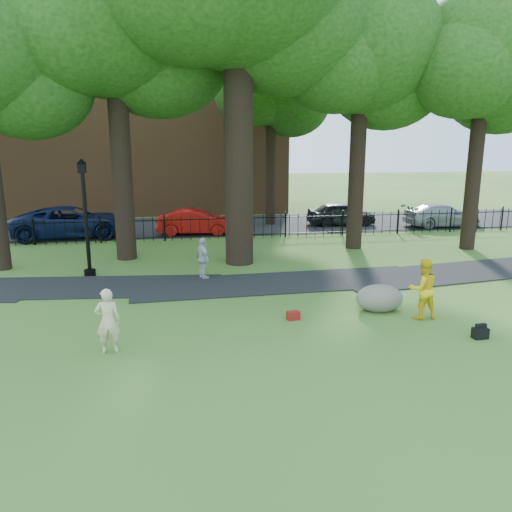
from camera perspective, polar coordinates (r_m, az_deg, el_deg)
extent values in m
plane|color=#375E20|center=(13.34, 2.07, -7.94)|extent=(120.00, 120.00, 0.00)
cube|color=black|center=(17.16, 2.78, -3.11)|extent=(36.07, 3.85, 0.03)
cube|color=black|center=(28.71, -4.25, 3.48)|extent=(80.00, 7.00, 0.02)
cube|color=black|center=(24.62, -3.44, 4.29)|extent=(44.00, 0.04, 0.04)
cube|color=black|center=(24.76, -3.41, 2.37)|extent=(44.00, 0.04, 0.04)
cube|color=brown|center=(36.25, -12.14, 14.75)|extent=(18.00, 8.00, 12.00)
cylinder|color=black|center=(19.37, -2.02, 14.47)|extent=(1.10, 1.10, 10.50)
ellipsoid|color=#173C10|center=(21.20, 3.09, 25.38)|extent=(6.72, 6.72, 5.71)
ellipsoid|color=#173C10|center=(21.19, -24.60, 17.48)|extent=(4.80, 4.80, 4.08)
cylinder|color=black|center=(20.80, -15.23, 12.01)|extent=(0.80, 0.80, 9.10)
ellipsoid|color=#173C10|center=(21.29, -16.08, 25.04)|extent=(7.20, 7.20, 6.12)
ellipsoid|color=#173C10|center=(21.85, -11.04, 21.50)|extent=(5.76, 5.76, 4.90)
ellipsoid|color=#173C10|center=(20.63, -20.49, 22.93)|extent=(5.40, 5.40, 4.59)
cylinder|color=black|center=(22.66, 11.53, 11.37)|extent=(0.70, 0.70, 8.40)
ellipsoid|color=#173C10|center=(22.98, 12.07, 22.49)|extent=(6.60, 6.60, 5.61)
ellipsoid|color=#173C10|center=(24.12, 14.66, 19.02)|extent=(5.28, 5.28, 4.49)
ellipsoid|color=#173C10|center=(21.82, 9.18, 21.21)|extent=(4.95, 4.95, 4.21)
cylinder|color=black|center=(24.03, 23.78, 10.21)|extent=(0.64, 0.64, 8.05)
ellipsoid|color=#173C10|center=(24.27, 24.76, 20.25)|extent=(6.20, 6.20, 5.27)
ellipsoid|color=#173C10|center=(25.54, 26.22, 17.09)|extent=(4.96, 4.96, 4.22)
ellipsoid|color=#173C10|center=(23.01, 22.78, 19.14)|extent=(4.65, 4.65, 3.95)
imported|color=beige|center=(11.95, -16.57, -7.12)|extent=(0.58, 0.40, 1.54)
imported|color=yellow|center=(14.35, 18.52, -3.57)|extent=(0.82, 0.64, 1.68)
imported|color=#BABABF|center=(17.57, -6.09, -0.28)|extent=(0.66, 0.94, 1.49)
ellipsoid|color=slate|center=(14.84, 13.95, -4.50)|extent=(1.64, 1.44, 0.80)
cylinder|color=black|center=(18.66, -18.82, 3.31)|extent=(0.14, 0.14, 3.68)
cylinder|color=black|center=(19.01, -18.44, -1.81)|extent=(0.41, 0.41, 0.23)
cube|color=black|center=(18.45, -19.28, 9.47)|extent=(0.26, 0.26, 0.34)
cone|color=black|center=(18.44, -19.34, 10.18)|extent=(0.37, 0.37, 0.18)
cube|color=black|center=(13.65, 24.24, -8.04)|extent=(0.38, 0.25, 0.27)
cube|color=maroon|center=(13.75, 4.27, -6.80)|extent=(0.37, 0.27, 0.23)
imported|color=#B4100D|center=(26.05, -6.89, 3.90)|extent=(4.13, 1.83, 1.32)
imported|color=#0B163A|center=(26.61, -20.31, 3.65)|extent=(5.85, 3.05, 1.57)
imported|color=black|center=(29.13, 9.72, 4.79)|extent=(3.95, 1.72, 1.32)
imported|color=#9B9FA3|center=(30.16, 20.50, 4.37)|extent=(4.44, 1.93, 1.27)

